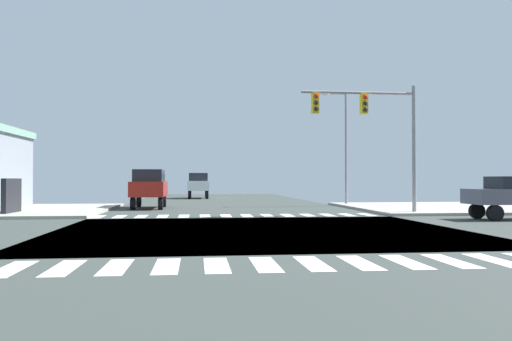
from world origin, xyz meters
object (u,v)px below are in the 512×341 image
Objects in this scene: suv_nearside_1 at (198,183)px; suv_farside_2 at (149,185)px; traffic_signal_mast at (371,119)px; street_lamp at (342,137)px.

suv_nearside_1 is 17.16m from suv_farside_2.
traffic_signal_mast is 1.40× the size of suv_farside_2.
suv_nearside_1 is at bearing -100.07° from suv_farside_2.
street_lamp is 18.06m from suv_nearside_1.
street_lamp is at bearing 122.39° from suv_nearside_1.
traffic_signal_mast reaches higher than suv_nearside_1.
traffic_signal_mast is 0.85× the size of street_lamp.
traffic_signal_mast is at bearing 148.18° from suv_farside_2.
suv_farside_2 is at bearing 79.93° from suv_nearside_1.
suv_farside_2 is at bearing -171.43° from street_lamp.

